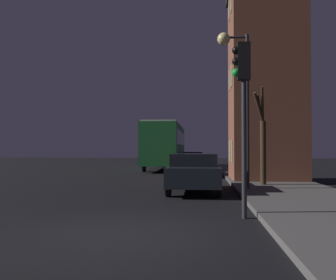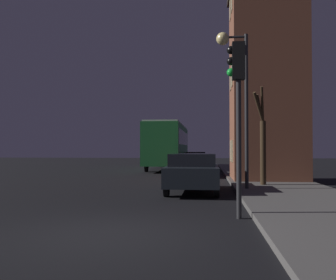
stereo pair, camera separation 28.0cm
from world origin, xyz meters
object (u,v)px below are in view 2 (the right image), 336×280
at_px(bare_tree, 262,142).
at_px(bus, 168,143).
at_px(car_far_lane, 196,160).
at_px(car_near_lane, 193,172).
at_px(streetlamp, 234,73).
at_px(car_mid_lane, 192,164).
at_px(traffic_light, 237,92).

xyz_separation_m(bare_tree, bus, (-5.49, 14.37, 0.21)).
bearing_deg(car_far_lane, car_near_lane, -88.62).
relative_size(bare_tree, bus, 0.34).
relative_size(streetlamp, car_mid_lane, 1.32).
bearing_deg(bus, traffic_light, -79.72).
relative_size(streetlamp, car_far_lane, 1.51).
bearing_deg(traffic_light, car_near_lane, 103.48).
xyz_separation_m(bus, car_far_lane, (2.21, 0.91, -1.40)).
bearing_deg(bare_tree, streetlamp, -129.91).
height_order(car_near_lane, car_far_lane, car_near_lane).
height_order(bare_tree, car_far_lane, bare_tree).
bearing_deg(bus, car_near_lane, -80.79).
bearing_deg(streetlamp, car_mid_lane, 103.33).
bearing_deg(car_mid_lane, bus, 106.48).
distance_m(bare_tree, car_mid_lane, 7.65).
height_order(streetlamp, bus, streetlamp).
bearing_deg(car_near_lane, streetlamp, 8.43).
bearing_deg(car_mid_lane, car_far_lane, 90.19).
xyz_separation_m(streetlamp, car_far_lane, (-2.01, 16.81, -3.85)).
relative_size(bare_tree, car_far_lane, 1.02).
bearing_deg(car_far_lane, bus, -157.66).
xyz_separation_m(car_near_lane, car_mid_lane, (-0.38, 8.58, -0.08)).
bearing_deg(bare_tree, traffic_light, -102.82).
bearing_deg(streetlamp, bare_tree, 50.09).
bearing_deg(car_mid_lane, traffic_light, -83.22).
xyz_separation_m(traffic_light, car_mid_lane, (-1.65, 13.86, -2.32)).
height_order(streetlamp, bare_tree, streetlamp).
distance_m(car_near_lane, car_far_lane, 17.05).
bearing_deg(car_far_lane, car_mid_lane, -89.81).
bearing_deg(traffic_light, car_far_lane, 94.29).
height_order(bare_tree, bus, bare_tree).
distance_m(streetlamp, car_mid_lane, 9.41).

